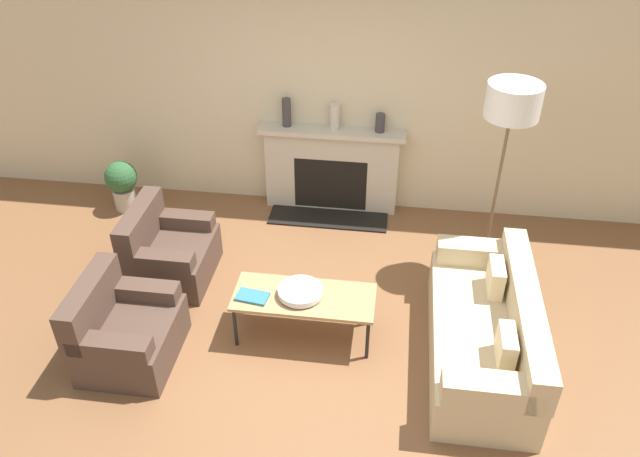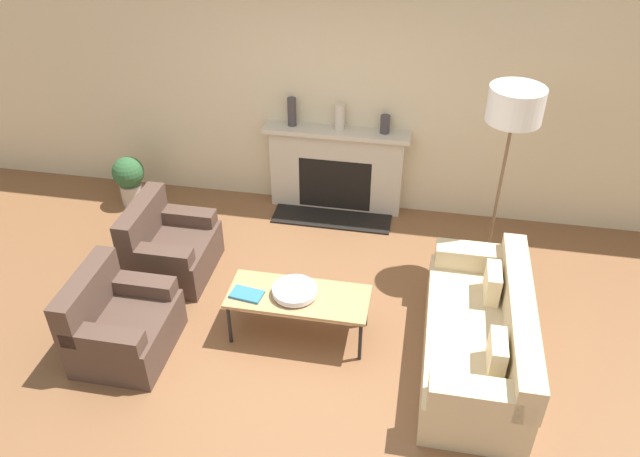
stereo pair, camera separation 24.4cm
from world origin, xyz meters
The scene contains 14 objects.
ground_plane centered at (0.00, 0.00, 0.00)m, with size 18.00×18.00×0.00m, color brown.
wall_back centered at (0.00, 2.46, 1.45)m, with size 18.00×0.06×2.90m.
fireplace centered at (0.02, 2.31, 0.49)m, with size 1.61×0.59×1.00m.
couch centered at (1.60, 0.12, 0.29)m, with size 0.82×1.86×0.74m.
armchair_near centered at (-1.42, -0.28, 0.29)m, with size 0.74×0.85×0.77m.
armchair_far centered at (-1.42, 0.83, 0.29)m, with size 0.74×0.85×0.77m.
coffee_table centered at (0.04, 0.19, 0.42)m, with size 1.23×0.50×0.45m.
bowl centered at (0.01, 0.19, 0.49)m, with size 0.39×0.39×0.07m.
book centered at (-0.40, 0.11, 0.46)m, with size 0.29×0.20×0.02m.
floor_lamp centered at (1.70, 1.43, 1.71)m, with size 0.48×0.48×1.96m.
mantel_vase_left centered at (-0.48, 2.33, 1.16)m, with size 0.10×0.10×0.32m.
mantel_vase_center_left centered at (0.05, 2.33, 1.14)m, with size 0.11×0.11×0.28m.
mantel_vase_center_right centered at (0.54, 2.33, 1.10)m, with size 0.10×0.10×0.20m.
potted_plant centered at (-2.35, 1.96, 0.34)m, with size 0.36×0.36×0.60m.
Camera 2 is at (0.96, -3.77, 4.00)m, focal length 35.00 mm.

